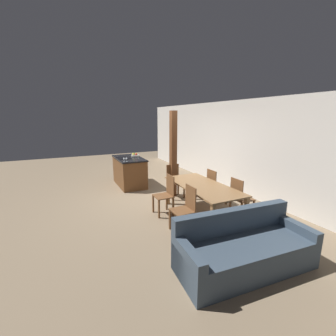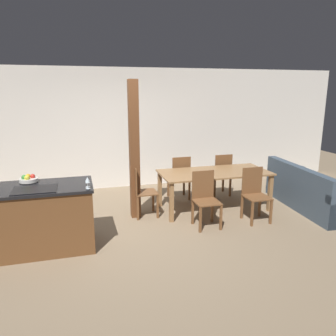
{
  "view_description": "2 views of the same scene",
  "coord_description": "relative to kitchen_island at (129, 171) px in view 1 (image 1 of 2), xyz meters",
  "views": [
    {
      "loc": [
        5.64,
        -2.18,
        2.23
      ],
      "look_at": [
        0.6,
        0.2,
        0.95
      ],
      "focal_mm": 24.0,
      "sensor_mm": 36.0,
      "label": 1
    },
    {
      "loc": [
        -0.82,
        -4.89,
        2.21
      ],
      "look_at": [
        0.6,
        0.2,
        0.95
      ],
      "focal_mm": 35.0,
      "sensor_mm": 36.0,
      "label": 2
    }
  ],
  "objects": [
    {
      "name": "wall_back",
      "position": [
        1.4,
        2.81,
        0.88
      ],
      "size": [
        11.2,
        0.08,
        2.7
      ],
      "color": "silver",
      "rests_on": "ground_plane"
    },
    {
      "name": "dining_chair_near_right",
      "position": [
        3.47,
        0.15,
        0.01
      ],
      "size": [
        0.4,
        0.4,
        0.91
      ],
      "color": "brown",
      "rests_on": "ground_plane"
    },
    {
      "name": "wine_glass_near",
      "position": [
        0.68,
        -0.33,
        0.57
      ],
      "size": [
        0.06,
        0.06,
        0.14
      ],
      "color": "silver",
      "rests_on": "kitchen_island"
    },
    {
      "name": "dining_chair_head_end",
      "position": [
        1.62,
        0.85,
        0.01
      ],
      "size": [
        0.4,
        0.4,
        0.91
      ],
      "rotation": [
        0.0,
        0.0,
        1.57
      ],
      "color": "brown",
      "rests_on": "ground_plane"
    },
    {
      "name": "wine_glass_middle",
      "position": [
        0.68,
        -0.26,
        0.57
      ],
      "size": [
        0.06,
        0.06,
        0.14
      ],
      "color": "silver",
      "rests_on": "kitchen_island"
    },
    {
      "name": "dining_chair_far_right",
      "position": [
        3.47,
        1.54,
        0.01
      ],
      "size": [
        0.4,
        0.4,
        0.91
      ],
      "rotation": [
        0.0,
        0.0,
        3.14
      ],
      "color": "brown",
      "rests_on": "ground_plane"
    },
    {
      "name": "fruit_bowl",
      "position": [
        -0.13,
        0.24,
        0.51
      ],
      "size": [
        0.26,
        0.26,
        0.11
      ],
      "color": "silver",
      "rests_on": "kitchen_island"
    },
    {
      "name": "dining_chair_far_left",
      "position": [
        2.55,
        1.54,
        0.01
      ],
      "size": [
        0.4,
        0.4,
        0.91
      ],
      "rotation": [
        0.0,
        0.0,
        3.14
      ],
      "color": "brown",
      "rests_on": "ground_plane"
    },
    {
      "name": "timber_post",
      "position": [
        1.51,
        0.86,
        0.73
      ],
      "size": [
        0.16,
        0.16,
        2.39
      ],
      "color": "brown",
      "rests_on": "ground_plane"
    },
    {
      "name": "kitchen_island",
      "position": [
        0.0,
        0.0,
        0.0
      ],
      "size": [
        1.5,
        0.81,
        0.94
      ],
      "color": "brown",
      "rests_on": "ground_plane"
    },
    {
      "name": "ground_plane",
      "position": [
        1.4,
        0.26,
        -0.47
      ],
      "size": [
        16.0,
        16.0,
        0.0
      ],
      "primitive_type": "plane",
      "color": "#847056"
    },
    {
      "name": "dining_table",
      "position": [
        3.01,
        0.85,
        0.18
      ],
      "size": [
        2.03,
        0.94,
        0.73
      ],
      "color": "olive",
      "rests_on": "ground_plane"
    },
    {
      "name": "dining_chair_near_left",
      "position": [
        2.55,
        0.15,
        0.01
      ],
      "size": [
        0.4,
        0.4,
        0.91
      ],
      "color": "brown",
      "rests_on": "ground_plane"
    },
    {
      "name": "couch",
      "position": [
        4.82,
        0.4,
        -0.18
      ],
      "size": [
        0.97,
        2.12,
        0.82
      ],
      "rotation": [
        0.0,
        0.0,
        1.5
      ],
      "color": "#3D4C5B",
      "rests_on": "ground_plane"
    }
  ]
}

